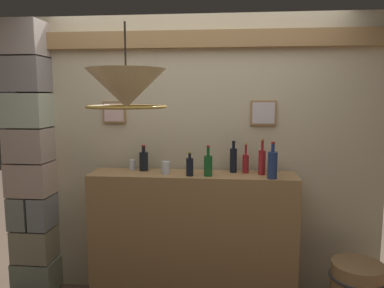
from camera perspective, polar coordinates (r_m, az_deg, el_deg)
name	(u,v)px	position (r m, az deg, el deg)	size (l,w,h in m)	color
panelled_rear_partition	(195,151)	(3.20, 0.52, -1.05)	(3.21, 0.15, 2.45)	beige
stone_pillar	(32,161)	(3.51, -23.77, -2.42)	(0.36, 0.33, 2.39)	gray
bar_shelf_unit	(193,240)	(3.15, 0.09, -14.83)	(1.69, 0.35, 1.14)	#9E7547
liquor_bottle_rum	(233,160)	(3.03, 6.49, -2.43)	(0.06, 0.06, 0.26)	black
liquor_bottle_gin	(262,161)	(2.98, 10.89, -2.69)	(0.06, 0.06, 0.29)	maroon
liquor_bottle_scotch	(272,164)	(2.85, 12.48, -3.14)	(0.07, 0.07, 0.28)	navy
liquor_bottle_port	(246,163)	(3.02, 8.39, -2.93)	(0.05, 0.05, 0.25)	maroon
liquor_bottle_whiskey	(190,166)	(2.88, -0.36, -3.53)	(0.06, 0.06, 0.19)	black
liquor_bottle_mezcal	(208,165)	(2.88, 2.53, -3.30)	(0.07, 0.07, 0.24)	#175923
liquor_bottle_amaro	(144,161)	(3.11, -7.56, -2.60)	(0.08, 0.08, 0.22)	black
glass_tumbler_rocks	(166,168)	(2.96, -4.15, -3.72)	(0.07, 0.07, 0.10)	silver
glass_tumbler_highball	(132,165)	(3.17, -9.30, -3.23)	(0.06, 0.06, 0.08)	silver
pendant_lamp	(126,90)	(2.18, -10.25, 8.38)	(0.47, 0.47, 0.49)	beige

